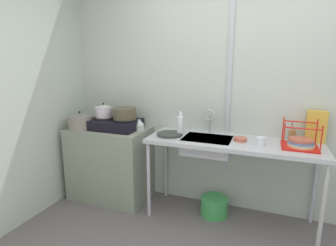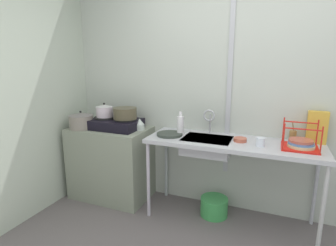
# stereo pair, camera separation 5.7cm
# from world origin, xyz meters

# --- Properties ---
(wall_back) EXTENTS (4.86, 0.10, 2.78)m
(wall_back) POSITION_xyz_m (0.00, 1.53, 1.39)
(wall_back) COLOR #B8BEB4
(wall_back) RESTS_ON ground
(wall_metal_strip) EXTENTS (0.05, 0.01, 2.22)m
(wall_metal_strip) POSITION_xyz_m (-0.19, 1.47, 1.53)
(wall_metal_strip) COLOR #B3B4BC
(counter_concrete) EXTENTS (0.90, 0.56, 0.85)m
(counter_concrete) POSITION_xyz_m (-1.50, 1.20, 0.43)
(counter_concrete) COLOR gray
(counter_concrete) RESTS_ON ground
(counter_sink) EXTENTS (1.67, 0.56, 0.85)m
(counter_sink) POSITION_xyz_m (-0.10, 1.20, 0.79)
(counter_sink) COLOR #B3B4BC
(counter_sink) RESTS_ON ground
(stove) EXTENTS (0.57, 0.40, 0.13)m
(stove) POSITION_xyz_m (-1.43, 1.20, 0.91)
(stove) COLOR black
(stove) RESTS_ON counter_concrete
(pot_on_left_burner) EXTENTS (0.19, 0.19, 0.17)m
(pot_on_left_burner) POSITION_xyz_m (-1.56, 1.20, 1.05)
(pot_on_left_burner) COLOR silver
(pot_on_left_burner) RESTS_ON stove
(pot_on_right_burner) EXTENTS (0.26, 0.26, 0.12)m
(pot_on_right_burner) POSITION_xyz_m (-1.29, 1.20, 1.04)
(pot_on_right_burner) COLOR #4D4632
(pot_on_right_burner) RESTS_ON stove
(pot_beside_stove) EXTENTS (0.27, 0.27, 0.21)m
(pot_beside_stove) POSITION_xyz_m (-1.78, 1.05, 0.94)
(pot_beside_stove) COLOR gray
(pot_beside_stove) RESTS_ON counter_concrete
(percolator) EXTENTS (0.11, 0.11, 0.13)m
(percolator) POSITION_xyz_m (-1.13, 1.25, 0.91)
(percolator) COLOR silver
(percolator) RESTS_ON counter_concrete
(sink_basin) EXTENTS (0.48, 0.36, 0.15)m
(sink_basin) POSITION_xyz_m (-0.34, 1.20, 0.77)
(sink_basin) COLOR #B3B4BC
(sink_basin) RESTS_ON counter_sink
(faucet) EXTENTS (0.12, 0.07, 0.27)m
(faucet) POSITION_xyz_m (-0.37, 1.37, 1.03)
(faucet) COLOR #B3B4BC
(faucet) RESTS_ON counter_sink
(frying_pan) EXTENTS (0.27, 0.27, 0.03)m
(frying_pan) POSITION_xyz_m (-0.73, 1.16, 0.86)
(frying_pan) COLOR #313932
(frying_pan) RESTS_ON counter_sink
(dish_rack) EXTENTS (0.30, 0.30, 0.24)m
(dish_rack) POSITION_xyz_m (0.50, 1.20, 0.89)
(dish_rack) COLOR red
(dish_rack) RESTS_ON counter_sink
(cup_by_rack) EXTENTS (0.08, 0.08, 0.08)m
(cup_by_rack) POSITION_xyz_m (0.17, 1.13, 0.89)
(cup_by_rack) COLOR silver
(cup_by_rack) RESTS_ON counter_sink
(small_bowl_on_drainboard) EXTENTS (0.12, 0.12, 0.04)m
(small_bowl_on_drainboard) POSITION_xyz_m (-0.02, 1.21, 0.87)
(small_bowl_on_drainboard) COLOR #BB5B44
(small_bowl_on_drainboard) RESTS_ON counter_sink
(bottle_by_sink) EXTENTS (0.07, 0.07, 0.25)m
(bottle_by_sink) POSITION_xyz_m (-0.64, 1.23, 0.96)
(bottle_by_sink) COLOR white
(bottle_by_sink) RESTS_ON counter_sink
(cereal_box) EXTENTS (0.18, 0.08, 0.31)m
(cereal_box) POSITION_xyz_m (0.64, 1.42, 1.00)
(cereal_box) COLOR gold
(cereal_box) RESTS_ON counter_sink
(utensil_jar) EXTENTS (0.06, 0.06, 0.19)m
(utensil_jar) POSITION_xyz_m (0.45, 1.43, 0.90)
(utensil_jar) COLOR olive
(utensil_jar) RESTS_ON counter_sink
(bucket_on_floor) EXTENTS (0.29, 0.29, 0.20)m
(bucket_on_floor) POSITION_xyz_m (-0.25, 1.23, 0.10)
(bucket_on_floor) COLOR green
(bucket_on_floor) RESTS_ON ground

